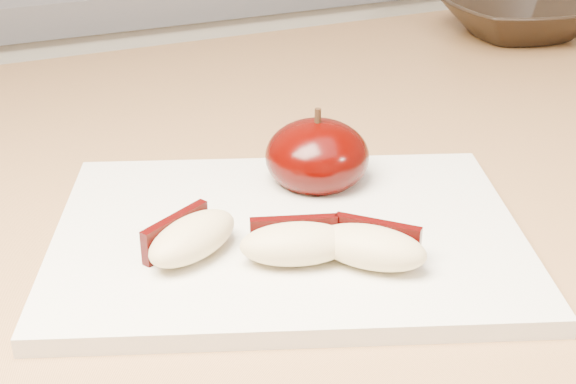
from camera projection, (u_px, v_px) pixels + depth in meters
name	position (u px, v px, depth m)	size (l,w,h in m)	color
back_cabinet	(83.00, 235.00, 1.37)	(2.40, 0.62, 0.94)	silver
cutting_board	(288.00, 236.00, 0.50)	(0.29, 0.21, 0.01)	silver
apple_half	(317.00, 156.00, 0.55)	(0.09, 0.09, 0.06)	black
apple_wedge_a	(191.00, 237.00, 0.46)	(0.07, 0.06, 0.02)	#CCB581
apple_wedge_b	(296.00, 243.00, 0.46)	(0.07, 0.05, 0.02)	#CCB581
apple_wedge_c	(371.00, 246.00, 0.46)	(0.07, 0.07, 0.02)	#CCB581
bowl	(519.00, 16.00, 0.91)	(0.18, 0.18, 0.04)	black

